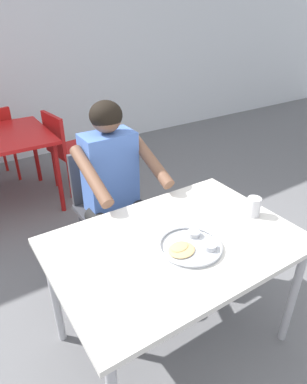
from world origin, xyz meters
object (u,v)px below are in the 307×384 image
(drinking_cup, at_px, (253,206))
(chair_red_right, at_px, (66,146))
(chair_foreground, at_px, (104,199))
(diner_foreground, at_px, (116,181))
(table_background_red, at_px, (3,144))
(table_foreground, at_px, (176,252))
(thali_tray, at_px, (191,246))

(drinking_cup, relative_size, chair_red_right, 0.13)
(chair_foreground, bearing_deg, drinking_cup, -64.42)
(diner_foreground, bearing_deg, table_background_red, 106.89)
(drinking_cup, bearing_deg, table_background_red, 112.40)
(table_foreground, distance_m, chair_foreground, 0.93)
(chair_foreground, height_order, chair_red_right, chair_foreground)
(drinking_cup, height_order, diner_foreground, diner_foreground)
(diner_foreground, xyz_separation_m, table_background_red, (-0.43, 1.42, -0.11))
(chair_foreground, height_order, table_background_red, chair_foreground)
(chair_foreground, height_order, diner_foreground, diner_foreground)
(chair_foreground, distance_m, table_background_red, 1.28)
(diner_foreground, bearing_deg, table_foreground, -92.68)
(table_foreground, bearing_deg, chair_foreground, 87.95)
(thali_tray, relative_size, diner_foreground, 0.25)
(table_foreground, xyz_separation_m, chair_red_right, (0.18, 2.10, -0.16))
(table_background_red, bearing_deg, table_foreground, -79.35)
(table_foreground, bearing_deg, table_background_red, 100.65)
(drinking_cup, bearing_deg, diner_foreground, 121.81)
(drinking_cup, relative_size, diner_foreground, 0.09)
(thali_tray, bearing_deg, diner_foreground, 89.51)
(table_foreground, bearing_deg, drinking_cup, -4.96)
(diner_foreground, relative_size, table_background_red, 1.42)
(chair_foreground, bearing_deg, table_foreground, -92.05)
(thali_tray, distance_m, chair_red_right, 2.21)
(thali_tray, bearing_deg, table_background_red, 100.92)
(table_background_red, bearing_deg, thali_tray, -79.08)
(diner_foreground, distance_m, chair_red_right, 1.44)
(drinking_cup, relative_size, chair_foreground, 0.13)
(table_foreground, height_order, table_background_red, table_foreground)
(table_background_red, bearing_deg, chair_foreground, -70.24)
(table_background_red, height_order, chair_red_right, chair_red_right)
(chair_red_right, bearing_deg, chair_foreground, -97.07)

